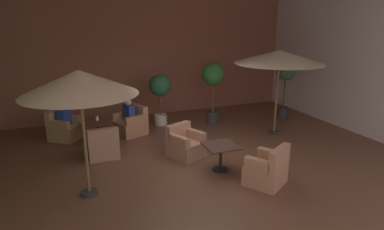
# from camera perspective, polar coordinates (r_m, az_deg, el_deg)

# --- Properties ---
(ground_plane) EXTENTS (10.49, 8.87, 0.02)m
(ground_plane) POSITION_cam_1_polar(r_m,az_deg,el_deg) (8.31, 1.16, -7.67)
(ground_plane) COLOR brown
(wall_back_brick) EXTENTS (10.49, 0.08, 4.16)m
(wall_back_brick) POSITION_cam_1_polar(r_m,az_deg,el_deg) (11.83, -7.35, 9.92)
(wall_back_brick) COLOR brown
(wall_back_brick) RESTS_ON ground_plane
(wall_right_plain) EXTENTS (0.08, 8.87, 4.16)m
(wall_right_plain) POSITION_cam_1_polar(r_m,az_deg,el_deg) (10.86, 27.61, 7.67)
(wall_right_plain) COLOR silver
(wall_right_plain) RESTS_ON ground_plane
(cafe_table_front_left) EXTENTS (0.80, 0.80, 0.61)m
(cafe_table_front_left) POSITION_cam_1_polar(r_m,az_deg,el_deg) (9.60, -15.71, -1.87)
(cafe_table_front_left) COLOR black
(cafe_table_front_left) RESTS_ON ground_plane
(armchair_front_left_north) EXTENTS (1.01, 1.00, 0.85)m
(armchair_front_left_north) POSITION_cam_1_polar(r_m,az_deg,el_deg) (10.23, -20.84, -2.16)
(armchair_front_left_north) COLOR tan
(armchair_front_left_north) RESTS_ON ground_plane
(armchair_front_left_east) EXTENTS (0.73, 0.71, 0.81)m
(armchair_front_left_east) POSITION_cam_1_polar(r_m,az_deg,el_deg) (8.64, -14.83, -4.97)
(armchair_front_left_east) COLOR #AD7863
(armchair_front_left_east) RESTS_ON ground_plane
(armchair_front_left_south) EXTENTS (1.04, 1.05, 0.84)m
(armchair_front_left_south) POSITION_cam_1_polar(r_m,az_deg,el_deg) (10.18, -10.32, -1.46)
(armchair_front_left_south) COLOR tan
(armchair_front_left_south) RESTS_ON ground_plane
(cafe_table_front_right) EXTENTS (0.74, 0.74, 0.61)m
(cafe_table_front_right) POSITION_cam_1_polar(r_m,az_deg,el_deg) (7.63, 4.88, -6.04)
(cafe_table_front_right) COLOR black
(cafe_table_front_right) RESTS_ON ground_plane
(armchair_front_right_north) EXTENTS (0.97, 0.98, 0.80)m
(armchair_front_right_north) POSITION_cam_1_polar(r_m,az_deg,el_deg) (8.40, -1.12, -5.08)
(armchair_front_right_north) COLOR #AE765C
(armchair_front_right_north) RESTS_ON ground_plane
(armchair_front_right_east) EXTENTS (1.02, 1.00, 0.86)m
(armchair_front_right_east) POSITION_cam_1_polar(r_m,az_deg,el_deg) (7.22, 12.63, -9.06)
(armchair_front_right_east) COLOR tan
(armchair_front_right_east) RESTS_ON ground_plane
(patio_umbrella_tall_red) EXTENTS (2.53, 2.53, 2.47)m
(patio_umbrella_tall_red) POSITION_cam_1_polar(r_m,az_deg,el_deg) (9.89, 14.56, 9.45)
(patio_umbrella_tall_red) COLOR #2D2D2D
(patio_umbrella_tall_red) RESTS_ON ground_plane
(patio_umbrella_center_beige) EXTENTS (2.10, 2.10, 2.46)m
(patio_umbrella_center_beige) POSITION_cam_1_polar(r_m,az_deg,el_deg) (6.36, -18.54, 5.15)
(patio_umbrella_center_beige) COLOR #2D2D2D
(patio_umbrella_center_beige) RESTS_ON ground_plane
(potted_tree_left_corner) EXTENTS (0.70, 0.70, 1.64)m
(potted_tree_left_corner) POSITION_cam_1_polar(r_m,az_deg,el_deg) (10.72, -5.43, 4.21)
(potted_tree_left_corner) COLOR beige
(potted_tree_left_corner) RESTS_ON ground_plane
(potted_tree_mid_left) EXTENTS (0.70, 0.70, 2.04)m
(potted_tree_mid_left) POSITION_cam_1_polar(r_m,az_deg,el_deg) (11.68, 15.58, 6.57)
(potted_tree_mid_left) COLOR #322D31
(potted_tree_mid_left) RESTS_ON ground_plane
(potted_tree_mid_right) EXTENTS (0.74, 0.74, 2.01)m
(potted_tree_mid_right) POSITION_cam_1_polar(r_m,az_deg,el_deg) (10.74, 3.60, 5.91)
(potted_tree_mid_right) COLOR #37312E
(potted_tree_mid_right) RESTS_ON ground_plane
(patron_blue_shirt) EXTENTS (0.39, 0.41, 0.65)m
(patron_blue_shirt) POSITION_cam_1_polar(r_m,az_deg,el_deg) (10.09, -20.87, -0.03)
(patron_blue_shirt) COLOR #254098
(patron_blue_shirt) RESTS_ON ground_plane
(patron_by_window) EXTENTS (0.33, 0.41, 0.65)m
(patron_by_window) POSITION_cam_1_polar(r_m,az_deg,el_deg) (10.04, -10.66, 0.67)
(patron_by_window) COLOR #28429A
(patron_by_window) RESTS_ON ground_plane
(iced_drink_cup) EXTENTS (0.08, 0.08, 0.11)m
(iced_drink_cup) POSITION_cam_1_polar(r_m,az_deg,el_deg) (9.66, -15.76, -0.57)
(iced_drink_cup) COLOR white
(iced_drink_cup) RESTS_ON cafe_table_front_left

